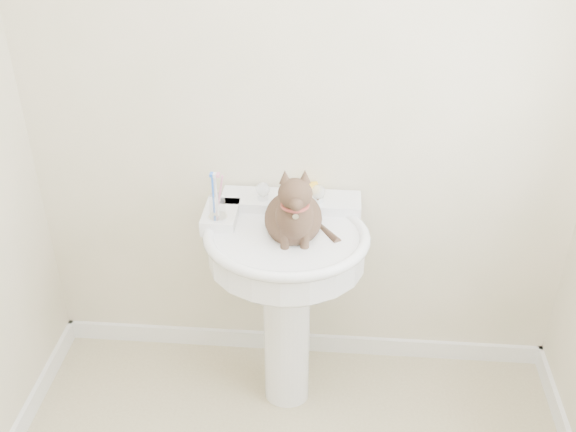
# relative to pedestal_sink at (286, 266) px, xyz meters

# --- Properties ---
(wall_back) EXTENTS (2.20, 0.00, 2.50)m
(wall_back) POSITION_rel_pedestal_sink_xyz_m (0.04, 0.29, 0.57)
(wall_back) COLOR beige
(wall_back) RESTS_ON ground
(baseboard_back) EXTENTS (2.20, 0.02, 0.09)m
(baseboard_back) POSITION_rel_pedestal_sink_xyz_m (0.04, 0.28, -0.64)
(baseboard_back) COLOR white
(baseboard_back) RESTS_ON floor
(pedestal_sink) EXTENTS (0.63, 0.62, 0.87)m
(pedestal_sink) POSITION_rel_pedestal_sink_xyz_m (0.00, 0.00, 0.00)
(pedestal_sink) COLOR white
(pedestal_sink) RESTS_ON floor
(faucet) EXTENTS (0.28, 0.12, 0.14)m
(faucet) POSITION_rel_pedestal_sink_xyz_m (0.00, 0.16, 0.23)
(faucet) COLOR silver
(faucet) RESTS_ON pedestal_sink
(soap_bar) EXTENTS (0.10, 0.08, 0.03)m
(soap_bar) POSITION_rel_pedestal_sink_xyz_m (0.06, 0.25, 0.20)
(soap_bar) COLOR yellow
(soap_bar) RESTS_ON pedestal_sink
(toothbrush_cup) EXTENTS (0.07, 0.07, 0.19)m
(toothbrush_cup) POSITION_rel_pedestal_sink_xyz_m (-0.26, 0.03, 0.24)
(toothbrush_cup) COLOR silver
(toothbrush_cup) RESTS_ON pedestal_sink
(cat) EXTENTS (0.23, 0.29, 0.43)m
(cat) POSITION_rel_pedestal_sink_xyz_m (0.03, -0.01, 0.23)
(cat) COLOR #523826
(cat) RESTS_ON pedestal_sink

